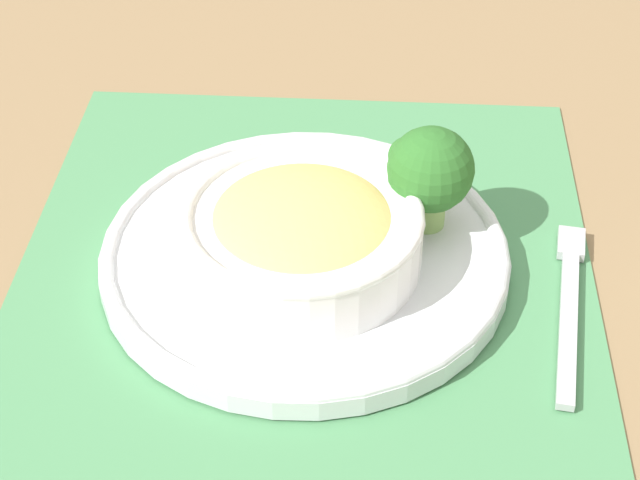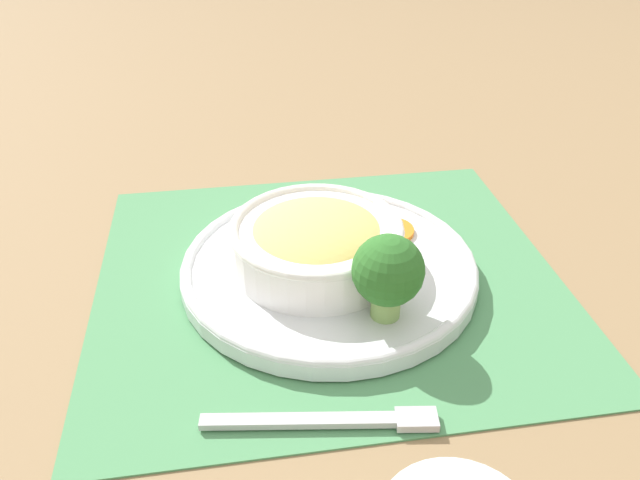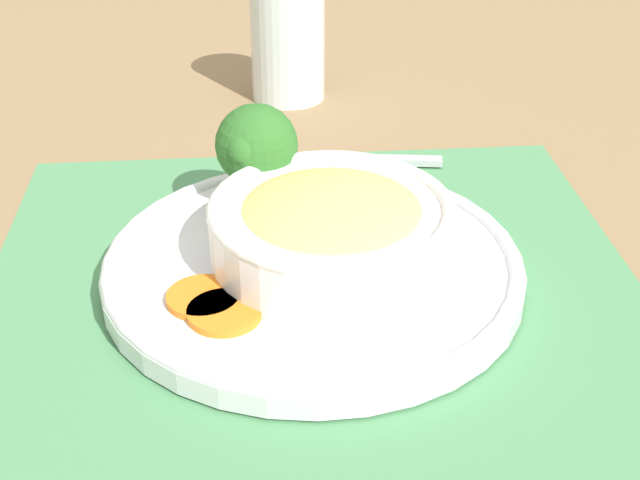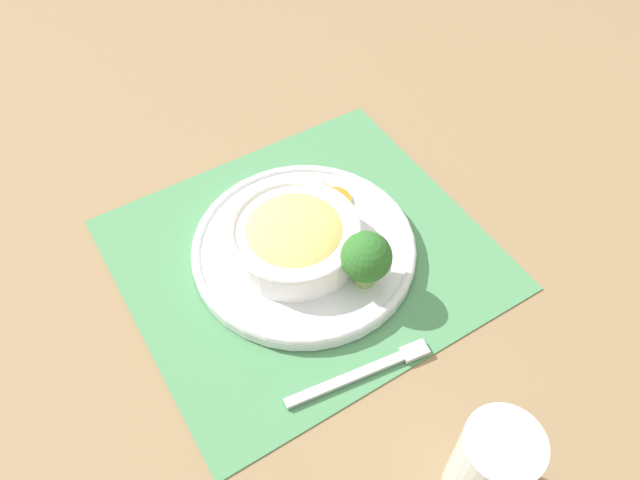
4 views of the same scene
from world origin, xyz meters
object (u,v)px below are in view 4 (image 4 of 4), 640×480
(fork, at_px, (372,368))
(water_glass, at_px, (490,469))
(bowl, at_px, (294,235))
(broccoli_floret, at_px, (366,257))

(fork, bearing_deg, water_glass, 14.35)
(bowl, xyz_separation_m, water_glass, (0.36, 0.03, 0.01))
(water_glass, distance_m, fork, 0.18)
(water_glass, bearing_deg, broccoli_floret, 175.50)
(bowl, relative_size, broccoli_floret, 2.11)
(water_glass, bearing_deg, bowl, -174.71)
(broccoli_floret, distance_m, fork, 0.13)
(water_glass, relative_size, fork, 0.69)
(bowl, height_order, water_glass, water_glass)
(fork, bearing_deg, broccoli_floret, 158.74)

